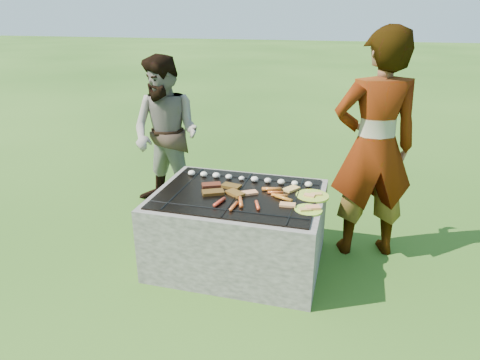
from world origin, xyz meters
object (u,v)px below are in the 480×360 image
(plate_near, at_px, (309,210))
(plate_far, at_px, (312,196))
(fire_pit, at_px, (238,231))
(bystander, at_px, (166,134))
(cook, at_px, (374,148))

(plate_near, bearing_deg, plate_far, 90.71)
(plate_far, bearing_deg, plate_near, -89.29)
(fire_pit, height_order, bystander, bystander)
(fire_pit, xyz_separation_m, bystander, (-0.99, 0.88, 0.49))
(fire_pit, distance_m, cook, 1.26)
(bystander, bearing_deg, plate_near, -21.49)
(plate_far, bearing_deg, bystander, 153.29)
(plate_near, bearing_deg, bystander, 146.43)
(plate_near, relative_size, cook, 0.14)
(cook, height_order, bystander, cook)
(bystander, bearing_deg, fire_pit, -29.38)
(plate_near, bearing_deg, cook, 55.28)
(cook, bearing_deg, plate_near, 38.51)
(plate_far, relative_size, plate_near, 1.16)
(plate_near, xyz_separation_m, cook, (0.42, 0.61, 0.31))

